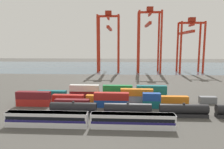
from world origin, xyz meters
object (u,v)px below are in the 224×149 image
shipping_container_8 (68,98)px  gantry_crane_central (149,33)px  shipping_container_9 (102,98)px  passenger_train (89,119)px  shipping_container_15 (52,94)px  freight_tank_row (183,110)px  gantry_crane_west (109,35)px  gantry_crane_east (189,39)px

shipping_container_8 → gantry_crane_central: size_ratio=0.24×
shipping_container_9 → shipping_container_8: bearing=180.0°
passenger_train → shipping_container_15: size_ratio=3.70×
shipping_container_15 → gantry_crane_central: (49.42, 85.67, 29.25)m
freight_tank_row → shipping_container_8: freight_tank_row is taller
freight_tank_row → shipping_container_15: (-48.21, 22.18, -0.69)m
shipping_container_8 → shipping_container_9: (13.15, 0.00, 0.00)m
gantry_crane_central → shipping_container_8: bearing=-113.8°
passenger_train → shipping_container_8: 28.14m
shipping_container_15 → gantry_crane_west: (17.67, 86.65, 27.71)m
freight_tank_row → shipping_container_8: size_ratio=6.77×
passenger_train → freight_tank_row: bearing=19.9°
passenger_train → shipping_container_9: size_ratio=3.70×
shipping_container_9 → gantry_crane_west: bearing=92.5°
shipping_container_8 → shipping_container_15: bearing=142.1°
gantry_crane_central → gantry_crane_east: (31.75, 1.28, -4.35)m
gantry_crane_central → freight_tank_row: bearing=-90.6°
passenger_train → shipping_container_8: bearing=116.1°
freight_tank_row → shipping_container_9: 30.60m
shipping_container_8 → gantry_crane_east: gantry_crane_east is taller
shipping_container_9 → shipping_container_15: bearing=162.8°
shipping_container_9 → gantry_crane_central: (27.62, 92.41, 29.25)m
gantry_crane_west → gantry_crane_central: (31.75, -0.98, 1.53)m
passenger_train → freight_tank_row: 28.91m
shipping_container_15 → shipping_container_9: bearing=-17.2°
shipping_container_8 → gantry_crane_central: bearing=66.2°
shipping_container_9 → gantry_crane_west: 97.50m
freight_tank_row → gantry_crane_west: bearing=105.7°
shipping_container_8 → passenger_train: bearing=-63.9°
passenger_train → freight_tank_row: size_ratio=0.55×
freight_tank_row → gantry_crane_central: gantry_crane_central is taller
gantry_crane_central → gantry_crane_east: bearing=2.3°
shipping_container_15 → gantry_crane_east: bearing=47.0°
passenger_train → shipping_container_9: (0.78, 25.26, -0.84)m
gantry_crane_west → gantry_crane_east: bearing=0.3°
passenger_train → gantry_crane_central: gantry_crane_central is taller
shipping_container_15 → gantry_crane_west: gantry_crane_west is taller
passenger_train → gantry_crane_west: (-3.35, 118.65, 26.87)m
shipping_container_8 → gantry_crane_central: (40.77, 92.41, 29.25)m
gantry_crane_west → gantry_crane_central: 31.80m
passenger_train → gantry_crane_east: (60.15, 118.96, 24.06)m
shipping_container_8 → gantry_crane_east: bearing=52.3°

